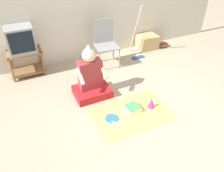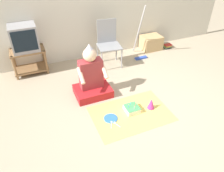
% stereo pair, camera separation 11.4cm
% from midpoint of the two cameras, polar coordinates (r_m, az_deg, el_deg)
% --- Properties ---
extents(ground_plane, '(16.00, 16.00, 0.00)m').
position_cam_midpoint_polar(ground_plane, '(3.42, 9.96, -8.03)').
color(ground_plane, tan).
extents(tv_stand, '(0.63, 0.41, 0.49)m').
position_cam_midpoint_polar(tv_stand, '(4.53, -20.11, 6.56)').
color(tv_stand, olive).
rests_on(tv_stand, ground_plane).
extents(tv, '(0.47, 0.39, 0.48)m').
position_cam_midpoint_polar(tv, '(4.35, -21.30, 11.62)').
color(tv, '#99999E').
rests_on(tv, tv_stand).
extents(folding_chair, '(0.49, 0.46, 0.92)m').
position_cam_midpoint_polar(folding_chair, '(4.48, -0.28, 11.83)').
color(folding_chair, gray).
rests_on(folding_chair, ground_plane).
extents(cardboard_box_stack, '(0.45, 0.37, 0.33)m').
position_cam_midpoint_polar(cardboard_box_stack, '(5.35, 10.79, 11.08)').
color(cardboard_box_stack, tan).
rests_on(cardboard_box_stack, ground_plane).
extents(dust_mop, '(0.28, 0.43, 1.15)m').
position_cam_midpoint_polar(dust_mop, '(4.88, 7.97, 11.07)').
color(dust_mop, '#2D4CB2').
rests_on(dust_mop, ground_plane).
extents(book_pile, '(0.18, 0.13, 0.09)m').
position_cam_midpoint_polar(book_pile, '(5.53, 14.90, 10.00)').
color(book_pile, '#333338').
rests_on(book_pile, ground_plane).
extents(person_seated, '(0.60, 0.46, 0.93)m').
position_cam_midpoint_polar(person_seated, '(3.65, -4.45, 1.80)').
color(person_seated, red).
rests_on(person_seated, ground_plane).
extents(party_cloth, '(1.20, 0.81, 0.01)m').
position_cam_midpoint_polar(party_cloth, '(3.44, 5.93, -7.21)').
color(party_cloth, '#EAD666').
rests_on(party_cloth, ground_plane).
extents(birthday_cake, '(0.21, 0.21, 0.15)m').
position_cam_midpoint_polar(birthday_cake, '(3.46, 6.15, -5.95)').
color(birthday_cake, white).
rests_on(birthday_cake, party_cloth).
extents(party_hat_blue, '(0.11, 0.11, 0.18)m').
position_cam_midpoint_polar(party_hat_blue, '(3.52, 11.13, -4.53)').
color(party_hat_blue, '#CC338C').
rests_on(party_hat_blue, party_cloth).
extents(paper_plate, '(0.21, 0.21, 0.01)m').
position_cam_midpoint_polar(paper_plate, '(3.33, 0.65, -8.45)').
color(paper_plate, blue).
rests_on(paper_plate, party_cloth).
extents(plastic_spoon_near, '(0.07, 0.14, 0.01)m').
position_cam_midpoint_polar(plastic_spoon_near, '(3.27, 0.90, -9.63)').
color(plastic_spoon_near, white).
rests_on(plastic_spoon_near, party_cloth).
extents(plastic_spoon_far, '(0.07, 0.14, 0.01)m').
position_cam_midpoint_polar(plastic_spoon_far, '(3.26, 1.91, -9.71)').
color(plastic_spoon_far, white).
rests_on(plastic_spoon_far, party_cloth).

